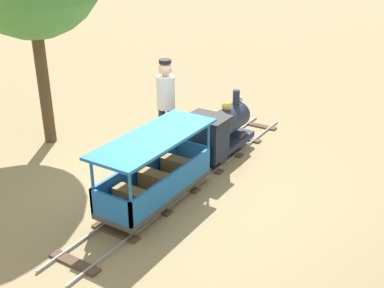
% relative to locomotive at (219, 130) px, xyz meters
% --- Properties ---
extents(ground_plane, '(60.00, 60.00, 0.00)m').
position_rel_locomotive_xyz_m(ground_plane, '(0.00, -1.30, -0.48)').
color(ground_plane, '#8C7A56').
extents(track, '(0.69, 5.70, 0.04)m').
position_rel_locomotive_xyz_m(track, '(0.00, -0.87, -0.47)').
color(track, gray).
rests_on(track, ground_plane).
extents(locomotive, '(0.65, 1.44, 0.98)m').
position_rel_locomotive_xyz_m(locomotive, '(0.00, 0.00, 0.00)').
color(locomotive, '#192338').
rests_on(locomotive, ground_plane).
extents(passenger_car, '(0.75, 2.00, 0.97)m').
position_rel_locomotive_xyz_m(passenger_car, '(0.00, -1.77, -0.06)').
color(passenger_car, '#3F3F3F').
rests_on(passenger_car, ground_plane).
extents(conductor_person, '(0.30, 0.30, 1.62)m').
position_rel_locomotive_xyz_m(conductor_person, '(-0.85, -0.30, 0.47)').
color(conductor_person, '#282D47').
rests_on(conductor_person, ground_plane).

